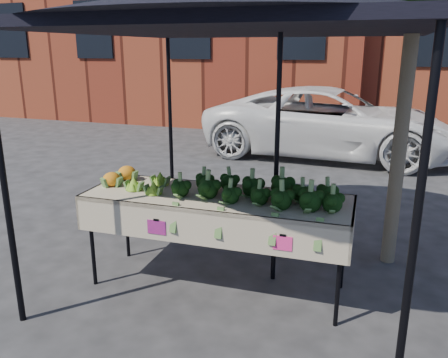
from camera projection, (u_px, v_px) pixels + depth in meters
The scene contains 8 objects.
ground at pixel (200, 278), 4.46m from camera, with size 90.00×90.00×0.00m, color #252527.
table at pixel (217, 242), 4.18m from camera, with size 2.42×0.86×0.90m.
canopy at pixel (242, 137), 4.25m from camera, with size 3.16×3.16×2.74m, color black, non-canonical shape.
broccoli_heap at pixel (256, 186), 3.94m from camera, with size 1.51×0.54×0.23m, color black.
romanesco_cluster at pixel (149, 180), 4.23m from camera, with size 0.41×0.45×0.18m, color #8CB535.
cauliflower_pair at pixel (119, 175), 4.42m from camera, with size 0.21×0.41×0.16m, color orange.
vehicle at pixel (336, 28), 8.85m from camera, with size 2.35×1.42×5.10m, color white.
street_tree at pixel (409, 63), 4.25m from camera, with size 2.07×2.07×4.08m, color #1E4C14, non-canonical shape.
Camera 1 is at (1.54, -3.71, 2.16)m, focal length 36.36 mm.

